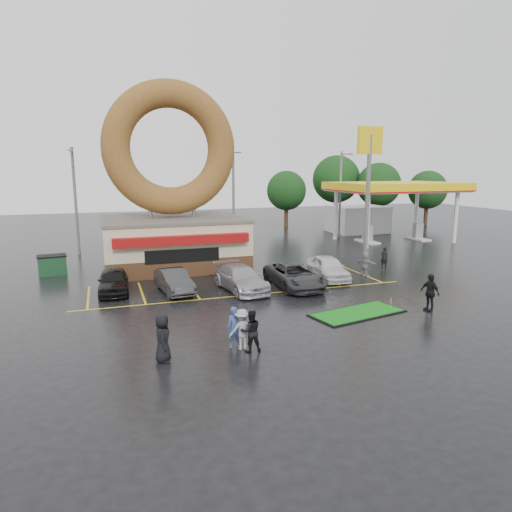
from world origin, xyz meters
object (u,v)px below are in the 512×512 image
object	(u,v)px
car_dgrey	(174,281)
putting_green	(357,313)
car_silver	(241,278)
car_white	(328,268)
streetlight_right	(341,192)
dumpster	(52,266)
person_blue	(235,327)
streetlight_mid	(234,195)
shell_sign	(369,167)
person_cameraman	(430,292)
gas_station	(378,202)
donut_shop	(172,207)
car_black	(113,281)
streetlight_left	(75,199)
car_grey	(294,276)

from	to	relation	value
car_dgrey	putting_green	bearing A→B (deg)	-48.41
car_silver	car_white	size ratio (longest dim) A/B	1.12
streetlight_right	dumpster	bearing A→B (deg)	-161.43
person_blue	car_silver	bearing A→B (deg)	75.99
streetlight_mid	car_silver	distance (m)	17.35
streetlight_right	putting_green	size ratio (longest dim) A/B	1.72
streetlight_right	car_white	size ratio (longest dim) A/B	1.98
shell_sign	dumpster	bearing A→B (deg)	178.37
streetlight_right	dumpster	size ratio (longest dim) A/B	5.00
streetlight_right	person_cameraman	size ratio (longest dim) A/B	4.62
gas_station	car_white	xyz separation A→B (m)	(-13.91, -15.48, -2.93)
dumpster	car_white	bearing A→B (deg)	-29.95
car_dgrey	streetlight_right	bearing A→B (deg)	31.71
donut_shop	car_white	distance (m)	12.35
donut_shop	person_blue	xyz separation A→B (m)	(-0.08, -16.89, -3.61)
donut_shop	car_black	xyz separation A→B (m)	(-4.57, -6.50, -3.74)
streetlight_mid	car_black	world-z (taller)	streetlight_mid
car_silver	dumpster	size ratio (longest dim) A/B	2.82
putting_green	car_white	bearing A→B (deg)	74.08
shell_sign	streetlight_right	bearing A→B (deg)	73.17
shell_sign	car_silver	world-z (taller)	shell_sign
gas_station	dumpster	bearing A→B (deg)	-165.31
streetlight_left	putting_green	xyz separation A→B (m)	(14.05, -21.60, -4.74)
gas_station	streetlight_right	bearing A→B (deg)	166.25
gas_station	car_black	distance (m)	31.27
streetlight_left	car_grey	size ratio (longest dim) A/B	1.70
gas_station	shell_sign	distance (m)	11.93
car_black	putting_green	size ratio (longest dim) A/B	0.81
streetlight_left	streetlight_right	distance (m)	26.08
car_dgrey	putting_green	distance (m)	10.85
streetlight_left	car_grey	bearing A→B (deg)	-50.28
person_cameraman	gas_station	bearing A→B (deg)	142.35
shell_sign	person_blue	distance (m)	23.55
car_silver	shell_sign	bearing A→B (deg)	21.67
car_grey	streetlight_left	bearing A→B (deg)	129.02
donut_shop	dumpster	bearing A→B (deg)	-178.14
shell_sign	car_black	bearing A→B (deg)	-164.96
donut_shop	dumpster	size ratio (longest dim) A/B	7.50
donut_shop	car_black	size ratio (longest dim) A/B	3.18
gas_station	car_dgrey	bearing A→B (deg)	-147.24
gas_station	streetlight_mid	distance (m)	16.04
streetlight_left	dumpster	distance (m)	8.44
car_dgrey	person_blue	bearing A→B (deg)	-91.08
car_dgrey	person_cameraman	size ratio (longest dim) A/B	2.16
streetlight_right	car_black	bearing A→B (deg)	-146.76
person_blue	person_cameraman	distance (m)	11.02
streetlight_right	car_silver	world-z (taller)	streetlight_right
gas_station	putting_green	xyz separation A→B (m)	(-15.95, -22.62, -3.66)
car_black	streetlight_right	bearing A→B (deg)	35.45
car_black	car_grey	xyz separation A→B (m)	(10.64, -2.29, 0.01)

